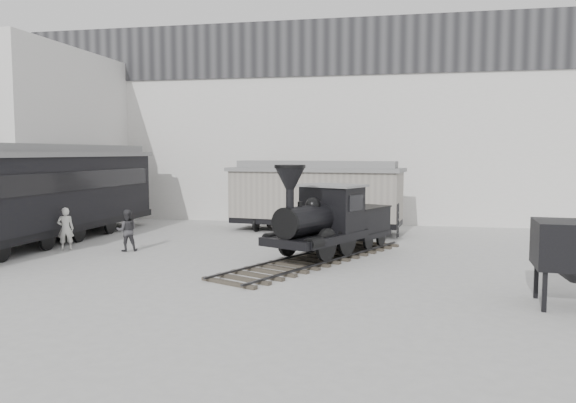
% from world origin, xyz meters
% --- Properties ---
extents(ground, '(90.00, 90.00, 0.00)m').
position_xyz_m(ground, '(0.00, 0.00, 0.00)').
color(ground, '#9E9E9B').
extents(north_wall, '(34.00, 2.51, 11.00)m').
position_xyz_m(north_wall, '(0.00, 14.98, 5.55)').
color(north_wall, silver).
rests_on(north_wall, ground).
extents(west_pavilion, '(7.00, 12.11, 9.00)m').
position_xyz_m(west_pavilion, '(-14.50, 9.96, 4.49)').
color(west_pavilion, silver).
rests_on(west_pavilion, ground).
extents(locomotive, '(6.03, 9.54, 3.38)m').
position_xyz_m(locomotive, '(2.04, 3.70, 1.25)').
color(locomotive, '#3D352E').
rests_on(locomotive, ground).
extents(boxcar, '(8.76, 3.75, 3.48)m').
position_xyz_m(boxcar, '(0.59, 10.37, 1.82)').
color(boxcar, black).
rests_on(boxcar, ground).
extents(passenger_coach, '(3.60, 14.72, 3.91)m').
position_xyz_m(passenger_coach, '(-10.18, 4.75, 2.16)').
color(passenger_coach, black).
rests_on(passenger_coach, ground).
extents(visitor_a, '(0.75, 0.67, 1.71)m').
position_xyz_m(visitor_a, '(-8.39, 3.33, 0.86)').
color(visitor_a, silver).
rests_on(visitor_a, ground).
extents(visitor_b, '(1.00, 0.93, 1.65)m').
position_xyz_m(visitor_b, '(-5.87, 3.57, 0.82)').
color(visitor_b, '#39383B').
rests_on(visitor_b, ground).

